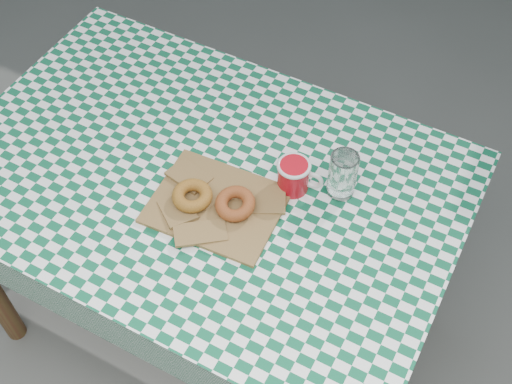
# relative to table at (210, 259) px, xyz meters

# --- Properties ---
(ground) EXTENTS (60.00, 60.00, 0.00)m
(ground) POSITION_rel_table_xyz_m (0.04, -0.07, -0.38)
(ground) COLOR #565651
(ground) RESTS_ON ground
(table) EXTENTS (1.25, 0.85, 0.75)m
(table) POSITION_rel_table_xyz_m (0.00, 0.00, 0.00)
(table) COLOR brown
(table) RESTS_ON ground
(tablecloth) EXTENTS (1.27, 0.87, 0.01)m
(tablecloth) POSITION_rel_table_xyz_m (0.00, 0.00, 0.38)
(tablecloth) COLOR #0C5133
(tablecloth) RESTS_ON table
(paper_bag) EXTENTS (0.31, 0.25, 0.02)m
(paper_bag) POSITION_rel_table_xyz_m (0.08, -0.06, 0.39)
(paper_bag) COLOR brown
(paper_bag) RESTS_ON tablecloth
(bagel_front) EXTENTS (0.13, 0.13, 0.03)m
(bagel_front) POSITION_rel_table_xyz_m (0.02, -0.08, 0.41)
(bagel_front) COLOR #9F6820
(bagel_front) RESTS_ON paper_bag
(bagel_back) EXTENTS (0.11, 0.11, 0.03)m
(bagel_back) POSITION_rel_table_xyz_m (0.12, -0.06, 0.41)
(bagel_back) COLOR brown
(bagel_back) RESTS_ON paper_bag
(coffee_mug) EXTENTS (0.17, 0.17, 0.08)m
(coffee_mug) POSITION_rel_table_xyz_m (0.21, 0.07, 0.42)
(coffee_mug) COLOR #AC0B16
(coffee_mug) RESTS_ON tablecloth
(drinking_glass) EXTENTS (0.07, 0.07, 0.12)m
(drinking_glass) POSITION_rel_table_xyz_m (0.32, 0.11, 0.44)
(drinking_glass) COLOR white
(drinking_glass) RESTS_ON tablecloth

